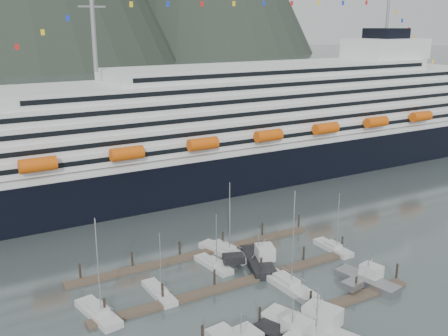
{
  "coord_description": "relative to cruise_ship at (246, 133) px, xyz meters",
  "views": [
    {
      "loc": [
        -44.57,
        -62.3,
        40.99
      ],
      "look_at": [
        4.1,
        22.0,
        13.86
      ],
      "focal_mm": 42.0,
      "sensor_mm": 36.0,
      "label": 1
    }
  ],
  "objects": [
    {
      "name": "sailboat_f",
      "position": [
        -29.59,
        -40.48,
        -11.65
      ],
      "size": [
        3.46,
        8.74,
        10.13
      ],
      "rotation": [
        0.0,
        0.0,
        1.69
      ],
      "color": "#B7B7B7",
      "rests_on": "ground"
    },
    {
      "name": "dock_near",
      "position": [
        -34.95,
        -64.89,
        -11.73
      ],
      "size": [
        48.18,
        2.28,
        3.2
      ],
      "color": "#4C3F31",
      "rests_on": "ground"
    },
    {
      "name": "cruise_ship",
      "position": [
        0.0,
        0.0,
        0.0
      ],
      "size": [
        210.0,
        30.4,
        50.3
      ],
      "color": "black",
      "rests_on": "ground"
    },
    {
      "name": "sailboat_h",
      "position": [
        -12.03,
        -49.53,
        -11.63
      ],
      "size": [
        2.54,
        8.62,
        11.8
      ],
      "rotation": [
        0.0,
        0.0,
        1.58
      ],
      "color": "#B7B7B7",
      "rests_on": "ground"
    },
    {
      "name": "sailboat_a",
      "position": [
        -56.77,
        -50.07,
        -11.59
      ],
      "size": [
        4.51,
        10.14,
        15.96
      ],
      "rotation": [
        0.0,
        0.0,
        1.75
      ],
      "color": "#B7B7B7",
      "rests_on": "ground"
    },
    {
      "name": "trawler_e",
      "position": [
        -27.75,
        -47.83,
        -11.09
      ],
      "size": [
        10.02,
        12.24,
        7.58
      ],
      "rotation": [
        0.0,
        0.0,
        1.23
      ],
      "color": "black",
      "rests_on": "ground"
    },
    {
      "name": "sailboat_d",
      "position": [
        -28.0,
        -56.55,
        -11.58
      ],
      "size": [
        3.52,
        12.74,
        17.1
      ],
      "rotation": [
        0.0,
        0.0,
        1.61
      ],
      "color": "#B7B7B7",
      "rests_on": "ground"
    },
    {
      "name": "ground",
      "position": [
        -30.03,
        -54.94,
        -12.04
      ],
      "size": [
        1600.0,
        1600.0,
        0.0
      ],
      "primitive_type": "plane",
      "color": "#4A5657",
      "rests_on": "ground"
    },
    {
      "name": "trawler_c",
      "position": [
        -33.19,
        -70.01,
        -11.04
      ],
      "size": [
        12.95,
        16.41,
        8.23
      ],
      "rotation": [
        0.0,
        0.0,
        1.94
      ],
      "color": "#B7B7B7",
      "rests_on": "ground"
    },
    {
      "name": "dock_mid",
      "position": [
        -34.95,
        -51.89,
        -11.73
      ],
      "size": [
        48.18,
        2.28,
        3.2
      ],
      "color": "#4C3F31",
      "rests_on": "ground"
    },
    {
      "name": "dock_far",
      "position": [
        -34.95,
        -38.89,
        -11.73
      ],
      "size": [
        48.18,
        2.28,
        3.2
      ],
      "color": "#4C3F31",
      "rests_on": "ground"
    },
    {
      "name": "trawler_d",
      "position": [
        -16.33,
        -62.45,
        -11.2
      ],
      "size": [
        8.33,
        11.14,
        6.35
      ],
      "rotation": [
        0.0,
        0.0,
        1.77
      ],
      "color": "gray",
      "rests_on": "ground"
    },
    {
      "name": "sailboat_c",
      "position": [
        -34.7,
        -44.5,
        -11.65
      ],
      "size": [
        3.42,
        8.9,
        10.36
      ],
      "rotation": [
        0.0,
        0.0,
        1.69
      ],
      "color": "#B7B7B7",
      "rests_on": "ground"
    },
    {
      "name": "sailboat_g",
      "position": [
        -30.33,
        -40.97,
        -11.61
      ],
      "size": [
        5.87,
        11.56,
        14.48
      ],
      "rotation": [
        0.0,
        0.0,
        1.86
      ],
      "color": "#B7B7B7",
      "rests_on": "ground"
    },
    {
      "name": "sailboat_b",
      "position": [
        -46.74,
        -48.84,
        -11.65
      ],
      "size": [
        2.5,
        8.92,
        11.07
      ],
      "rotation": [
        0.0,
        0.0,
        1.59
      ],
      "color": "#B7B7B7",
      "rests_on": "ground"
    }
  ]
}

